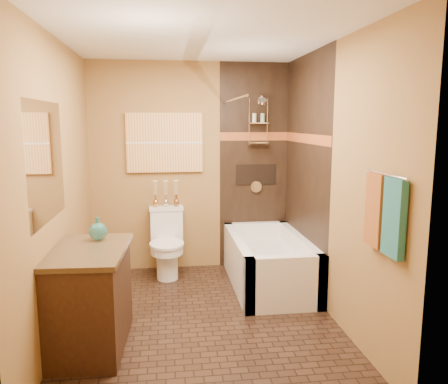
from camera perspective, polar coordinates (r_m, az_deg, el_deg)
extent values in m
plane|color=black|center=(4.19, -2.87, -16.23)|extent=(3.00, 3.00, 0.00)
cube|color=olive|center=(3.92, -20.79, 0.55)|extent=(0.02, 3.00, 2.50)
cube|color=olive|center=(4.10, 13.96, 1.23)|extent=(0.02, 3.00, 2.50)
cube|color=olive|center=(5.31, -4.32, 3.24)|extent=(2.40, 0.02, 2.50)
cube|color=olive|center=(2.36, -0.07, -4.24)|extent=(2.40, 0.02, 2.50)
plane|color=silver|center=(3.85, -3.18, 19.68)|extent=(3.00, 3.00, 0.00)
cube|color=black|center=(5.40, 3.94, 3.34)|extent=(0.85, 0.01, 2.50)
cube|color=black|center=(4.79, 10.55, 2.47)|extent=(0.01, 1.50, 2.50)
cube|color=maroon|center=(5.36, 4.00, 7.26)|extent=(0.85, 0.01, 0.10)
cube|color=maroon|center=(4.76, 10.57, 6.89)|extent=(0.01, 1.50, 0.10)
cube|color=black|center=(5.41, 4.20, 2.28)|extent=(0.50, 0.01, 0.25)
cylinder|color=silver|center=(5.25, 4.62, 12.24)|extent=(0.02, 0.26, 0.02)
cylinder|color=silver|center=(5.10, 4.98, 11.76)|extent=(0.11, 0.11, 0.09)
cylinder|color=silver|center=(5.41, 4.22, 0.68)|extent=(0.14, 0.02, 0.14)
cylinder|color=silver|center=(4.58, 1.23, 11.96)|extent=(0.03, 1.55, 0.03)
cylinder|color=silver|center=(3.11, 20.32, 2.18)|extent=(0.02, 0.55, 0.02)
cube|color=#1F6966|center=(3.04, 21.34, -3.18)|extent=(0.05, 0.22, 0.52)
cube|color=#96531B|center=(3.26, 19.15, -2.24)|extent=(0.05, 0.22, 0.52)
cube|color=orange|center=(5.25, -7.75, 6.40)|extent=(0.90, 0.04, 0.70)
cube|color=white|center=(3.53, -22.19, 3.67)|extent=(0.01, 1.00, 0.90)
cube|color=white|center=(4.26, 8.07, -11.85)|extent=(0.80, 0.10, 0.55)
cube|color=white|center=(5.55, 4.16, -6.76)|extent=(0.80, 0.10, 0.55)
cube|color=white|center=(4.83, 1.75, -9.19)|extent=(0.10, 1.50, 0.55)
cube|color=white|center=(4.99, 9.80, -8.73)|extent=(0.10, 1.50, 0.55)
cube|color=white|center=(4.93, 5.82, -10.08)|extent=(0.64, 1.34, 0.35)
cube|color=white|center=(5.31, -7.52, -4.35)|extent=(0.39, 0.19, 0.38)
cube|color=white|center=(5.26, -7.57, -2.12)|extent=(0.41, 0.21, 0.04)
cylinder|color=white|center=(5.12, -7.42, -9.18)|extent=(0.24, 0.24, 0.38)
cylinder|color=white|center=(5.07, -7.46, -7.35)|extent=(0.37, 0.37, 0.10)
cylinder|color=white|center=(5.05, -7.48, -6.75)|extent=(0.39, 0.39, 0.03)
cube|color=black|center=(3.73, -17.11, -13.40)|extent=(0.58, 0.90, 0.78)
cube|color=black|center=(3.60, -17.26, -7.37)|extent=(0.61, 0.95, 0.04)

